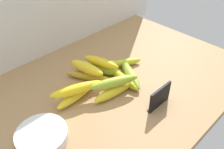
# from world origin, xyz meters

# --- Properties ---
(counter_top) EXTENTS (1.10, 0.76, 0.03)m
(counter_top) POSITION_xyz_m (0.00, 0.00, 0.01)
(counter_top) COLOR #A57E51
(counter_top) RESTS_ON ground
(chalkboard_sign) EXTENTS (0.11, 0.02, 0.08)m
(chalkboard_sign) POSITION_xyz_m (0.01, -0.20, 0.07)
(chalkboard_sign) COLOR black
(chalkboard_sign) RESTS_ON counter_top
(fruit_bowl) EXTENTS (0.16, 0.16, 0.03)m
(fruit_bowl) POSITION_xyz_m (-0.37, -0.03, 0.05)
(fruit_bowl) COLOR white
(fruit_bowl) RESTS_ON counter_top
(banana_0) EXTENTS (0.16, 0.10, 0.03)m
(banana_0) POSITION_xyz_m (0.10, 0.06, 0.05)
(banana_0) COLOR gold
(banana_0) RESTS_ON counter_top
(banana_1) EXTENTS (0.19, 0.13, 0.04)m
(banana_1) POSITION_xyz_m (0.00, 0.12, 0.05)
(banana_1) COLOR yellow
(banana_1) RESTS_ON counter_top
(banana_2) EXTENTS (0.06, 0.19, 0.03)m
(banana_2) POSITION_xyz_m (0.01, -0.01, 0.05)
(banana_2) COLOR gold
(banana_2) RESTS_ON counter_top
(banana_3) EXTENTS (0.13, 0.19, 0.03)m
(banana_3) POSITION_xyz_m (-0.08, 0.09, 0.05)
(banana_3) COLOR #B79326
(banana_3) RESTS_ON counter_top
(banana_4) EXTENTS (0.19, 0.06, 0.04)m
(banana_4) POSITION_xyz_m (-0.18, 0.04, 0.05)
(banana_4) COLOR yellow
(banana_4) RESTS_ON counter_top
(banana_5) EXTENTS (0.13, 0.19, 0.04)m
(banana_5) POSITION_xyz_m (0.05, -0.02, 0.05)
(banana_5) COLOR #96B336
(banana_5) RESTS_ON counter_top
(banana_6) EXTENTS (0.18, 0.06, 0.04)m
(banana_6) POSITION_xyz_m (-0.07, -0.05, 0.05)
(banana_6) COLOR yellow
(banana_6) RESTS_ON counter_top
(banana_7) EXTENTS (0.14, 0.17, 0.04)m
(banana_7) POSITION_xyz_m (-0.02, 0.09, 0.05)
(banana_7) COLOR #97BD3A
(banana_7) RESTS_ON counter_top
(banana_8) EXTENTS (0.08, 0.16, 0.04)m
(banana_8) POSITION_xyz_m (-0.02, 0.08, 0.09)
(banana_8) COLOR yellow
(banana_8) RESTS_ON banana_7
(banana_9) EXTENTS (0.19, 0.11, 0.04)m
(banana_9) POSITION_xyz_m (-0.06, -0.04, 0.09)
(banana_9) COLOR #9EB72E
(banana_9) RESTS_ON banana_6
(banana_10) EXTENTS (0.20, 0.10, 0.04)m
(banana_10) POSITION_xyz_m (-0.19, 0.03, 0.09)
(banana_10) COLOR yellow
(banana_10) RESTS_ON banana_4
(banana_11) EXTENTS (0.07, 0.16, 0.04)m
(banana_11) POSITION_xyz_m (-0.08, 0.10, 0.08)
(banana_11) COLOR yellow
(banana_11) RESTS_ON banana_3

